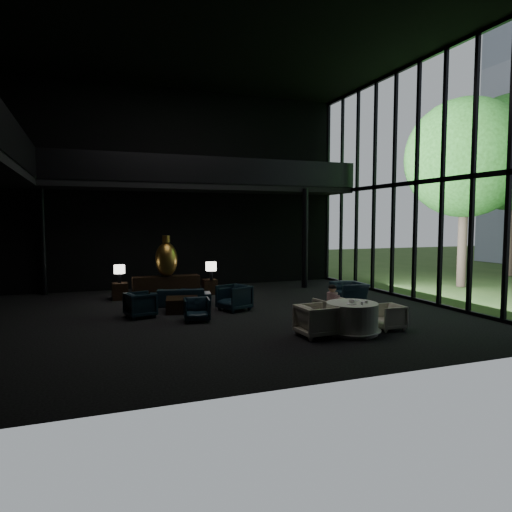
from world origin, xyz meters
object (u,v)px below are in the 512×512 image
object	(u,v)px
dining_chair_east	(388,317)
lounge_armchair_west	(141,303)
lounge_armchair_east	(234,295)
dining_chair_west	(316,318)
table_lamp_left	(119,270)
dining_table	(352,320)
table_lamp_right	(211,267)
child	(332,296)
side_table_right	(210,287)
coffee_table	(182,305)
window_armchair	(349,290)
sofa	(181,294)
console	(166,286)
bronze_urn	(166,259)
lounge_armchair_south	(197,310)
dining_chair_north	(332,310)
side_table_left	(120,291)

from	to	relation	value
dining_chair_east	lounge_armchair_west	bearing A→B (deg)	-122.17
lounge_armchair_east	dining_chair_west	bearing A→B (deg)	-8.28
table_lamp_left	dining_chair_west	world-z (taller)	table_lamp_left
dining_table	lounge_armchair_west	bearing A→B (deg)	141.49
table_lamp_right	child	size ratio (longest dim) A/B	1.08
side_table_right	coffee_table	world-z (taller)	side_table_right
coffee_table	dining_chair_west	world-z (taller)	dining_chair_west
lounge_armchair_west	window_armchair	distance (m)	6.66
sofa	dining_chair_west	bearing A→B (deg)	123.76
window_armchair	coffee_table	distance (m)	5.44
console	dining_chair_west	world-z (taller)	dining_chair_west
table_lamp_left	dining_chair_east	size ratio (longest dim) A/B	1.00
window_armchair	bronze_urn	bearing A→B (deg)	-119.31
bronze_urn	table_lamp_left	world-z (taller)	bronze_urn
table_lamp_left	child	size ratio (longest dim) A/B	1.02
window_armchair	child	world-z (taller)	child
side_table_right	lounge_armchair_south	size ratio (longest dim) A/B	0.88
lounge_armchair_west	dining_chair_north	bearing A→B (deg)	-134.22
sofa	lounge_armchair_west	size ratio (longest dim) A/B	2.27
lounge_armchair_south	dining_chair_east	size ratio (longest dim) A/B	1.01
table_lamp_left	side_table_right	size ratio (longest dim) A/B	1.12
side_table_left	dining_chair_north	world-z (taller)	dining_chair_north
console	table_lamp_left	xyz separation A→B (m)	(-1.60, 0.01, 0.65)
table_lamp_right	window_armchair	bearing A→B (deg)	-40.51
side_table_right	dining_table	xyz separation A→B (m)	(1.75, -6.92, 0.05)
bronze_urn	coffee_table	size ratio (longest dim) A/B	1.53
coffee_table	lounge_armchair_west	bearing A→B (deg)	-163.43
dining_table	dining_chair_north	bearing A→B (deg)	89.42
bronze_urn	lounge_armchair_east	world-z (taller)	bronze_urn
window_armchair	lounge_armchair_east	bearing A→B (deg)	-91.38
console	dining_table	distance (m)	7.64
side_table_right	child	world-z (taller)	child
bronze_urn	side_table_right	size ratio (longest dim) A/B	2.62
side_table_right	lounge_armchair_east	size ratio (longest dim) A/B	0.59
side_table_left	table_lamp_left	xyz separation A→B (m)	(0.00, 0.00, 0.74)
dining_chair_east	dining_chair_north	bearing A→B (deg)	-131.51
table_lamp_left	child	bearing A→B (deg)	-49.93
dining_table	window_armchair	bearing A→B (deg)	59.04
console	bronze_urn	distance (m)	1.00
lounge_armchair_south	side_table_left	bearing A→B (deg)	120.10
bronze_urn	dining_chair_east	bearing A→B (deg)	-56.71
side_table_right	dining_table	bearing A→B (deg)	-75.77
window_armchair	dining_table	distance (m)	3.99
dining_chair_east	console	bearing A→B (deg)	-146.61
lounge_armchair_south	window_armchair	world-z (taller)	window_armchair
dining_table	dining_chair_west	size ratio (longest dim) A/B	1.57
table_lamp_left	coffee_table	xyz separation A→B (m)	(1.61, -2.84, -0.82)
side_table_right	lounge_armchair_west	size ratio (longest dim) A/B	0.70
bronze_urn	lounge_armchair_south	distance (m)	4.29
table_lamp_left	child	distance (m)	7.71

